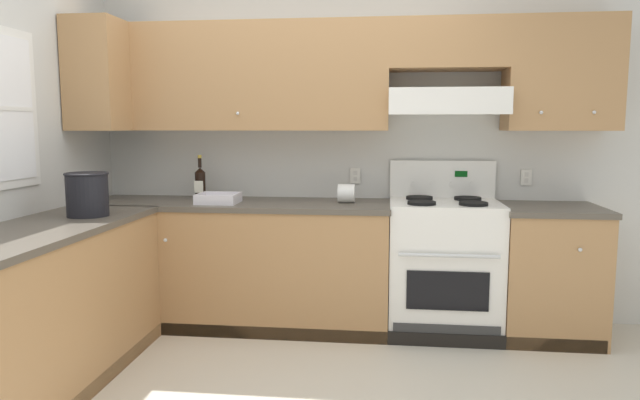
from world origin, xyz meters
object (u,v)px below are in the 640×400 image
bowl (218,200)px  paper_towel_roll (346,193)px  bucket (87,194)px  stove (444,265)px  wine_bottle (200,182)px

bowl → paper_towel_roll: size_ratio=2.13×
bowl → bucket: 0.92m
stove → paper_towel_roll: 0.85m
stove → bowl: 1.65m
wine_bottle → bucket: size_ratio=1.25×
stove → bucket: 2.40m
bucket → stove: bearing=19.5°
stove → paper_towel_roll: size_ratio=9.04×
stove → paper_towel_roll: stove is taller
bowl → bucket: bearing=-131.9°
bowl → wine_bottle: bearing=133.4°
bowl → paper_towel_roll: (0.90, 0.13, 0.04)m
bucket → paper_towel_roll: size_ratio=1.99×
wine_bottle → bowl: (0.20, -0.21, -0.10)m
wine_bottle → bucket: 0.98m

